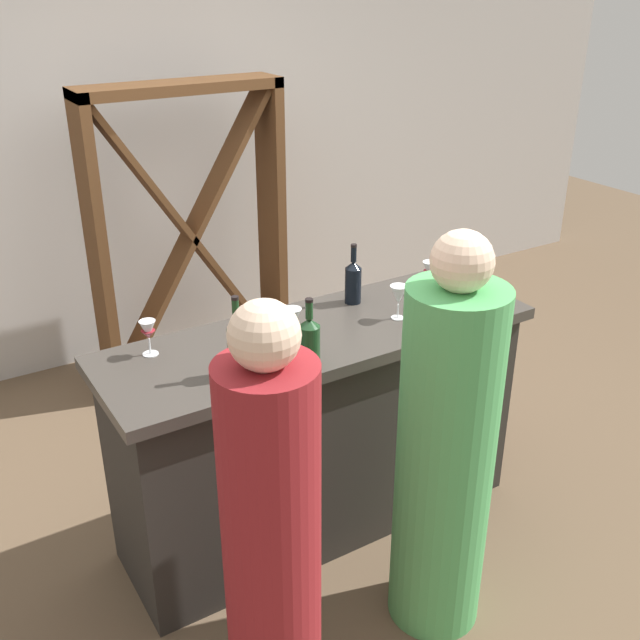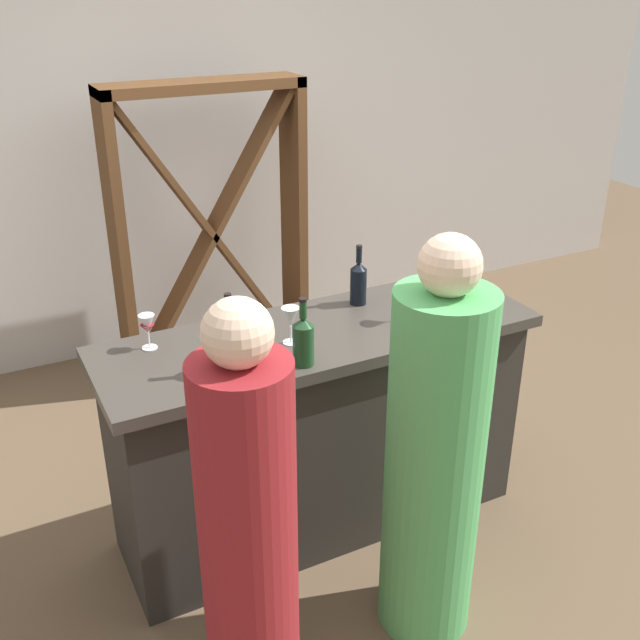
{
  "view_description": "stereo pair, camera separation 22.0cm",
  "coord_description": "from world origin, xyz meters",
  "px_view_note": "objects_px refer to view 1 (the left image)",
  "views": [
    {
      "loc": [
        -1.46,
        -2.36,
        2.35
      ],
      "look_at": [
        0.0,
        0.0,
        1.03
      ],
      "focal_mm": 41.86,
      "sensor_mm": 36.0,
      "label": 1
    },
    {
      "loc": [
        -1.27,
        -2.47,
        2.35
      ],
      "look_at": [
        0.0,
        0.0,
        1.03
      ],
      "focal_mm": 41.86,
      "sensor_mm": 36.0,
      "label": 2
    }
  ],
  "objects_px": {
    "wine_glass_far_right": "(148,332)",
    "wine_glass_near_center": "(443,283)",
    "person_left_guest": "(445,457)",
    "wine_bottle_center_near_black": "(353,281)",
    "wine_bottle_second_left_olive_green": "(309,340)",
    "wine_glass_far_center": "(430,271)",
    "person_center_guest": "(271,539)",
    "wine_bottle_leftmost_olive_green": "(237,346)",
    "wine_glass_near_right": "(399,296)",
    "wine_rack": "(190,237)",
    "wine_glass_far_left": "(293,319)",
    "wine_glass_near_left": "(262,333)"
  },
  "relations": [
    {
      "from": "wine_glass_near_center",
      "to": "wine_glass_far_right",
      "type": "relative_size",
      "value": 1.08
    },
    {
      "from": "wine_bottle_second_left_olive_green",
      "to": "person_center_guest",
      "type": "bearing_deg",
      "value": -131.45
    },
    {
      "from": "wine_rack",
      "to": "wine_glass_far_left",
      "type": "height_order",
      "value": "wine_rack"
    },
    {
      "from": "wine_glass_near_center",
      "to": "wine_glass_far_left",
      "type": "height_order",
      "value": "same"
    },
    {
      "from": "wine_bottle_second_left_olive_green",
      "to": "person_center_guest",
      "type": "distance_m",
      "value": 0.76
    },
    {
      "from": "wine_glass_near_right",
      "to": "person_left_guest",
      "type": "relative_size",
      "value": 0.09
    },
    {
      "from": "wine_rack",
      "to": "wine_glass_far_left",
      "type": "bearing_deg",
      "value": -98.69
    },
    {
      "from": "wine_glass_far_right",
      "to": "wine_bottle_second_left_olive_green",
      "type": "bearing_deg",
      "value": -39.17
    },
    {
      "from": "wine_bottle_second_left_olive_green",
      "to": "wine_glass_near_left",
      "type": "relative_size",
      "value": 1.76
    },
    {
      "from": "wine_glass_near_center",
      "to": "person_left_guest",
      "type": "bearing_deg",
      "value": -127.97
    },
    {
      "from": "wine_bottle_leftmost_olive_green",
      "to": "person_center_guest",
      "type": "height_order",
      "value": "person_center_guest"
    },
    {
      "from": "wine_glass_near_center",
      "to": "person_left_guest",
      "type": "xyz_separation_m",
      "value": [
        -0.49,
        -0.63,
        -0.35
      ]
    },
    {
      "from": "wine_bottle_leftmost_olive_green",
      "to": "wine_glass_far_left",
      "type": "relative_size",
      "value": 2.06
    },
    {
      "from": "wine_glass_near_center",
      "to": "person_center_guest",
      "type": "bearing_deg",
      "value": -151.81
    },
    {
      "from": "wine_glass_far_right",
      "to": "wine_glass_near_right",
      "type": "bearing_deg",
      "value": -13.3
    },
    {
      "from": "wine_bottle_second_left_olive_green",
      "to": "wine_glass_near_center",
      "type": "xyz_separation_m",
      "value": [
        0.78,
        0.15,
        0.01
      ]
    },
    {
      "from": "wine_glass_far_right",
      "to": "person_left_guest",
      "type": "distance_m",
      "value": 1.21
    },
    {
      "from": "wine_bottle_leftmost_olive_green",
      "to": "wine_bottle_center_near_black",
      "type": "distance_m",
      "value": 0.8
    },
    {
      "from": "wine_glass_near_left",
      "to": "wine_glass_far_center",
      "type": "height_order",
      "value": "wine_glass_near_left"
    },
    {
      "from": "wine_rack",
      "to": "wine_glass_near_center",
      "type": "xyz_separation_m",
      "value": [
        0.49,
        -1.72,
        0.2
      ]
    },
    {
      "from": "wine_bottle_center_near_black",
      "to": "wine_glass_near_center",
      "type": "bearing_deg",
      "value": -38.1
    },
    {
      "from": "wine_glass_far_right",
      "to": "person_left_guest",
      "type": "height_order",
      "value": "person_left_guest"
    },
    {
      "from": "wine_bottle_leftmost_olive_green",
      "to": "person_center_guest",
      "type": "bearing_deg",
      "value": -107.43
    },
    {
      "from": "wine_glass_far_center",
      "to": "wine_glass_near_center",
      "type": "bearing_deg",
      "value": -110.6
    },
    {
      "from": "wine_bottle_center_near_black",
      "to": "wine_glass_far_center",
      "type": "relative_size",
      "value": 1.94
    },
    {
      "from": "wine_rack",
      "to": "wine_bottle_second_left_olive_green",
      "type": "height_order",
      "value": "wine_rack"
    },
    {
      "from": "wine_bottle_center_near_black",
      "to": "person_left_guest",
      "type": "relative_size",
      "value": 0.17
    },
    {
      "from": "wine_glass_near_left",
      "to": "person_left_guest",
      "type": "xyz_separation_m",
      "value": [
        0.41,
        -0.63,
        -0.34
      ]
    },
    {
      "from": "wine_bottle_second_left_olive_green",
      "to": "wine_bottle_center_near_black",
      "type": "height_order",
      "value": "wine_bottle_center_near_black"
    },
    {
      "from": "wine_bottle_second_left_olive_green",
      "to": "wine_glass_far_center",
      "type": "distance_m",
      "value": 0.9
    },
    {
      "from": "wine_glass_far_center",
      "to": "wine_glass_far_right",
      "type": "distance_m",
      "value": 1.33
    },
    {
      "from": "wine_bottle_center_near_black",
      "to": "person_center_guest",
      "type": "relative_size",
      "value": 0.18
    },
    {
      "from": "wine_rack",
      "to": "person_center_guest",
      "type": "xyz_separation_m",
      "value": [
        -0.73,
        -2.38,
        -0.17
      ]
    },
    {
      "from": "wine_glass_far_right",
      "to": "wine_glass_near_center",
      "type": "bearing_deg",
      "value": -10.92
    },
    {
      "from": "wine_glass_near_left",
      "to": "wine_glass_far_right",
      "type": "relative_size",
      "value": 1.07
    },
    {
      "from": "wine_glass_near_center",
      "to": "wine_glass_near_right",
      "type": "height_order",
      "value": "wine_glass_near_center"
    },
    {
      "from": "wine_glass_near_right",
      "to": "wine_glass_far_right",
      "type": "height_order",
      "value": "wine_glass_near_right"
    },
    {
      "from": "wine_glass_far_left",
      "to": "wine_rack",
      "type": "bearing_deg",
      "value": 81.31
    },
    {
      "from": "wine_glass_near_right",
      "to": "wine_bottle_leftmost_olive_green",
      "type": "bearing_deg",
      "value": -173.69
    },
    {
      "from": "wine_bottle_second_left_olive_green",
      "to": "wine_glass_far_center",
      "type": "xyz_separation_m",
      "value": [
        0.84,
        0.32,
        -0.01
      ]
    },
    {
      "from": "wine_glass_near_right",
      "to": "person_left_guest",
      "type": "distance_m",
      "value": 0.76
    },
    {
      "from": "wine_glass_near_right",
      "to": "person_left_guest",
      "type": "height_order",
      "value": "person_left_guest"
    },
    {
      "from": "wine_bottle_center_near_black",
      "to": "wine_glass_near_right",
      "type": "xyz_separation_m",
      "value": [
        0.07,
        -0.24,
        0.0
      ]
    },
    {
      "from": "wine_bottle_second_left_olive_green",
      "to": "person_center_guest",
      "type": "xyz_separation_m",
      "value": [
        -0.44,
        -0.5,
        -0.37
      ]
    },
    {
      "from": "wine_glass_near_left",
      "to": "wine_bottle_second_left_olive_green",
      "type": "bearing_deg",
      "value": -50.6
    },
    {
      "from": "person_left_guest",
      "to": "wine_rack",
      "type": "bearing_deg",
      "value": 3.49
    },
    {
      "from": "wine_glass_near_left",
      "to": "wine_glass_near_center",
      "type": "bearing_deg",
      "value": 0.15
    },
    {
      "from": "wine_bottle_second_left_olive_green",
      "to": "wine_glass_near_center",
      "type": "bearing_deg",
      "value": 11.07
    },
    {
      "from": "wine_bottle_center_near_black",
      "to": "wine_glass_far_right",
      "type": "bearing_deg",
      "value": -179.93
    },
    {
      "from": "wine_rack",
      "to": "person_center_guest",
      "type": "height_order",
      "value": "wine_rack"
    }
  ]
}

